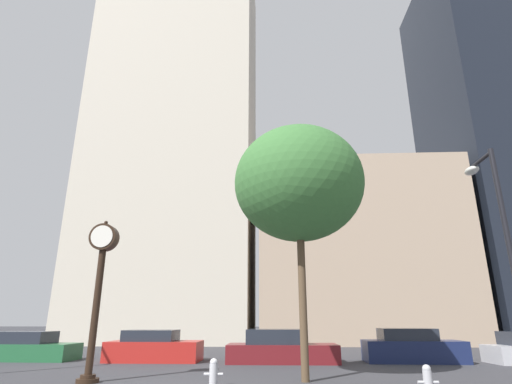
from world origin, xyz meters
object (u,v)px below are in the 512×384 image
(car_red, at_px, (154,348))
(fire_hydrant_near, at_px, (428,380))
(car_green, at_px, (27,348))
(street_lamp_right, at_px, (497,225))
(car_maroon, at_px, (281,349))
(bare_tree, at_px, (299,184))
(car_navy, at_px, (412,348))
(fire_hydrant_far, at_px, (214,372))
(street_clock, at_px, (100,276))

(car_red, bearing_deg, fire_hydrant_near, -41.58)
(car_green, xyz_separation_m, car_red, (5.80, -0.18, 0.04))
(street_lamp_right, bearing_deg, fire_hydrant_near, -167.66)
(car_maroon, bearing_deg, bare_tree, -83.62)
(car_navy, bearing_deg, fire_hydrant_far, -136.06)
(car_red, height_order, fire_hydrant_far, car_red)
(car_red, bearing_deg, fire_hydrant_far, -61.56)
(car_red, relative_size, car_navy, 0.96)
(street_clock, distance_m, bare_tree, 6.97)
(car_green, height_order, car_navy, car_navy)
(car_red, xyz_separation_m, fire_hydrant_near, (8.89, -7.91, -0.19))
(car_red, distance_m, fire_hydrant_near, 11.90)
(car_green, xyz_separation_m, car_maroon, (11.32, -0.51, 0.05))
(car_green, bearing_deg, bare_tree, -24.69)
(car_maroon, distance_m, fire_hydrant_far, 6.64)
(street_clock, bearing_deg, car_navy, 28.99)
(car_green, distance_m, street_lamp_right, 19.21)
(street_clock, bearing_deg, fire_hydrant_near, -11.21)
(street_clock, relative_size, car_maroon, 1.03)
(car_navy, distance_m, fire_hydrant_far, 10.10)
(car_navy, bearing_deg, bare_tree, -128.72)
(car_red, distance_m, car_maroon, 5.52)
(car_navy, height_order, fire_hydrant_near, car_navy)
(car_red, relative_size, bare_tree, 0.50)
(fire_hydrant_near, bearing_deg, street_clock, 168.79)
(car_green, bearing_deg, car_navy, 1.14)
(car_navy, xyz_separation_m, street_lamp_right, (0.37, -7.42, 3.63))
(fire_hydrant_far, xyz_separation_m, bare_tree, (2.55, 0.99, 5.70))
(bare_tree, bearing_deg, fire_hydrant_far, -158.81)
(street_clock, distance_m, car_red, 6.60)
(fire_hydrant_near, bearing_deg, car_maroon, 113.97)
(street_clock, distance_m, fire_hydrant_far, 4.59)
(car_green, relative_size, car_navy, 1.04)
(car_red, height_order, bare_tree, bare_tree)
(car_red, bearing_deg, car_maroon, -3.29)
(street_clock, distance_m, car_navy, 13.04)
(car_red, xyz_separation_m, street_lamp_right, (11.47, -7.34, 3.66))
(car_green, height_order, street_lamp_right, street_lamp_right)
(car_maroon, bearing_deg, fire_hydrant_near, -66.43)
(street_lamp_right, height_order, bare_tree, bare_tree)
(car_green, height_order, bare_tree, bare_tree)
(car_maroon, xyz_separation_m, bare_tree, (0.64, -5.37, 5.51))
(street_clock, bearing_deg, car_maroon, 45.94)
(car_maroon, distance_m, fire_hydrant_near, 8.30)
(car_maroon, relative_size, street_lamp_right, 0.73)
(car_red, height_order, car_maroon, car_maroon)
(car_navy, bearing_deg, car_red, -177.69)
(bare_tree, bearing_deg, car_red, 137.21)
(car_maroon, distance_m, bare_tree, 7.72)
(fire_hydrant_near, height_order, street_lamp_right, street_lamp_right)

